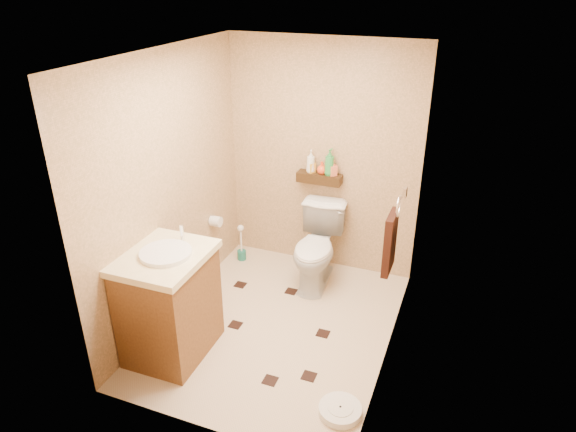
% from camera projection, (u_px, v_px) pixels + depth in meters
% --- Properties ---
extents(ground, '(2.50, 2.50, 0.00)m').
position_uv_depth(ground, '(277.00, 326.00, 4.69)').
color(ground, beige).
rests_on(ground, ground).
extents(wall_back, '(2.00, 0.04, 2.40)m').
position_uv_depth(wall_back, '(322.00, 159.00, 5.22)').
color(wall_back, tan).
rests_on(wall_back, ground).
extents(wall_front, '(2.00, 0.04, 2.40)m').
position_uv_depth(wall_front, '(197.00, 287.00, 3.12)').
color(wall_front, tan).
rests_on(wall_front, ground).
extents(wall_left, '(0.04, 2.50, 2.40)m').
position_uv_depth(wall_left, '(170.00, 190.00, 4.49)').
color(wall_left, tan).
rests_on(wall_left, ground).
extents(wall_right, '(0.04, 2.50, 2.40)m').
position_uv_depth(wall_right, '(399.00, 227.00, 3.84)').
color(wall_right, tan).
rests_on(wall_right, ground).
extents(ceiling, '(2.00, 2.50, 0.02)m').
position_uv_depth(ceiling, '(274.00, 54.00, 3.64)').
color(ceiling, white).
rests_on(ceiling, wall_back).
extents(wall_shelf, '(0.46, 0.14, 0.10)m').
position_uv_depth(wall_shelf, '(319.00, 178.00, 5.23)').
color(wall_shelf, '#38230F').
rests_on(wall_shelf, wall_back).
extents(floor_accents, '(1.20, 1.33, 0.01)m').
position_uv_depth(floor_accents, '(277.00, 328.00, 4.65)').
color(floor_accents, black).
rests_on(floor_accents, ground).
extents(toilet, '(0.52, 0.83, 0.81)m').
position_uv_depth(toilet, '(317.00, 248.00, 5.18)').
color(toilet, white).
rests_on(toilet, ground).
extents(vanity, '(0.64, 0.77, 1.08)m').
position_uv_depth(vanity, '(169.00, 302.00, 4.20)').
color(vanity, brown).
rests_on(vanity, ground).
extents(bathroom_scale, '(0.37, 0.37, 0.06)m').
position_uv_depth(bathroom_scale, '(340.00, 410.00, 3.75)').
color(bathroom_scale, white).
rests_on(bathroom_scale, ground).
extents(toilet_brush, '(0.10, 0.10, 0.43)m').
position_uv_depth(toilet_brush, '(241.00, 247.00, 5.70)').
color(toilet_brush, '#1B6C5E').
rests_on(toilet_brush, ground).
extents(towel_ring, '(0.12, 0.30, 0.76)m').
position_uv_depth(towel_ring, '(391.00, 240.00, 4.19)').
color(towel_ring, silver).
rests_on(towel_ring, wall_right).
extents(toilet_paper, '(0.12, 0.11, 0.12)m').
position_uv_depth(toilet_paper, '(216.00, 221.00, 5.28)').
color(toilet_paper, white).
rests_on(toilet_paper, wall_left).
extents(bottle_a, '(0.11, 0.11, 0.23)m').
position_uv_depth(bottle_a, '(311.00, 161.00, 5.18)').
color(bottle_a, white).
rests_on(bottle_a, wall_shelf).
extents(bottle_b, '(0.10, 0.10, 0.15)m').
position_uv_depth(bottle_b, '(311.00, 165.00, 5.20)').
color(bottle_b, yellow).
rests_on(bottle_b, wall_shelf).
extents(bottle_c, '(0.14, 0.14, 0.13)m').
position_uv_depth(bottle_c, '(322.00, 168.00, 5.17)').
color(bottle_c, '#F64A1D').
rests_on(bottle_c, wall_shelf).
extents(bottle_d, '(0.13, 0.13, 0.27)m').
position_uv_depth(bottle_d, '(330.00, 162.00, 5.11)').
color(bottle_d, '#2F8F41').
rests_on(bottle_d, wall_shelf).
extents(bottle_e, '(0.10, 0.10, 0.16)m').
position_uv_depth(bottle_e, '(333.00, 168.00, 5.12)').
color(bottle_e, '#E6734C').
rests_on(bottle_e, wall_shelf).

